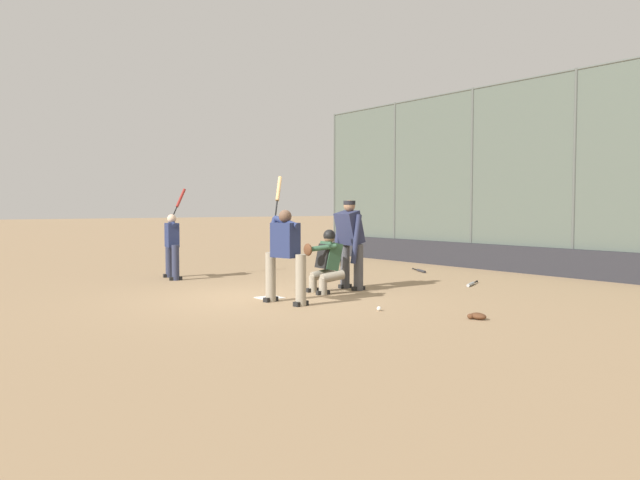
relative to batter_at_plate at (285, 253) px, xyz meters
name	(u,v)px	position (x,y,z in m)	size (l,w,h in m)	color
ground_plane	(270,298)	(0.73, -0.14, -0.89)	(160.00, 160.00, 0.00)	#9E7F5B
home_plate_marker	(270,298)	(0.73, -0.14, -0.89)	(0.43, 0.43, 0.01)	white
backstop_fence	(519,173)	(0.73, -7.71, 1.66)	(15.27, 0.08, 4.93)	#515651
padding_wall	(515,259)	(0.73, -7.61, -0.55)	(14.88, 0.18, 0.68)	#28282D
batter_at_plate	(285,253)	(0.00, 0.00, 0.00)	(1.13, 0.59, 2.24)	gray
catcher_behind_plate	(326,260)	(0.65, -1.40, -0.25)	(0.68, 0.82, 1.24)	gray
umpire_home	(350,241)	(0.76, -2.09, 0.09)	(0.74, 0.44, 1.82)	#4C4C51
batter_on_deck	(172,244)	(4.71, 0.00, -0.07)	(0.90, 0.79, 2.12)	#2D334C
spare_bat_near_backstop	(471,284)	(-0.33, -4.57, -0.86)	(0.42, 0.79, 0.07)	black
spare_bat_by_padding	(420,271)	(2.27, -5.73, -0.86)	(0.83, 0.43, 0.07)	black
fielding_glove_on_dirt	(477,316)	(-3.00, -1.44, -0.84)	(0.28, 0.21, 0.10)	#56331E
baseball_loose	(379,309)	(-1.55, -0.78, -0.85)	(0.07, 0.07, 0.07)	white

